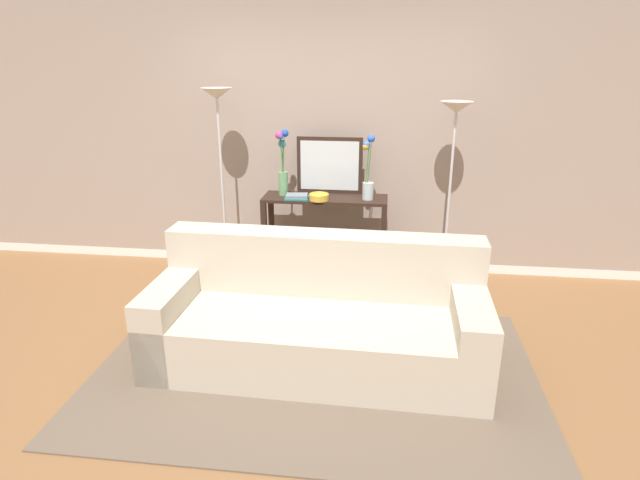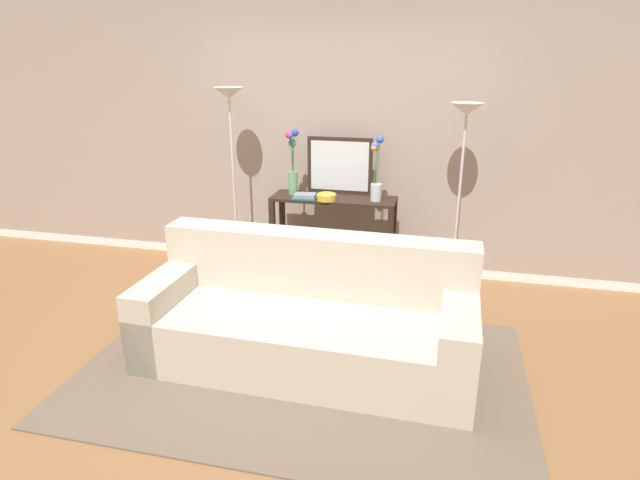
{
  "view_description": "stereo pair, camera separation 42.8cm",
  "coord_description": "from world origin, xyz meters",
  "px_view_note": "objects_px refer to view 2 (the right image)",
  "views": [
    {
      "loc": [
        0.66,
        -3.24,
        2.12
      ],
      "look_at": [
        0.16,
        0.77,
        0.68
      ],
      "focal_mm": 29.73,
      "sensor_mm": 36.0,
      "label": 1
    },
    {
      "loc": [
        1.08,
        -3.16,
        2.12
      ],
      "look_at": [
        0.16,
        0.77,
        0.68
      ],
      "focal_mm": 29.73,
      "sensor_mm": 36.0,
      "label": 2
    }
  ],
  "objects_px": {
    "console_table": "(333,225)",
    "wall_mirror": "(340,166)",
    "book_stack": "(305,196)",
    "floor_lamp_left": "(231,130)",
    "couch": "(308,321)",
    "fruit_bowl": "(327,197)",
    "vase_tall_flowers": "(292,163)",
    "vase_short_flowers": "(376,176)",
    "book_row_under_console": "(307,272)",
    "floor_lamp_right": "(464,147)"
  },
  "relations": [
    {
      "from": "wall_mirror",
      "to": "floor_lamp_right",
      "type": "bearing_deg",
      "value": -9.4
    },
    {
      "from": "vase_tall_flowers",
      "to": "fruit_bowl",
      "type": "relative_size",
      "value": 3.35
    },
    {
      "from": "wall_mirror",
      "to": "fruit_bowl",
      "type": "xyz_separation_m",
      "value": [
        -0.07,
        -0.27,
        -0.24
      ]
    },
    {
      "from": "couch",
      "to": "floor_lamp_left",
      "type": "xyz_separation_m",
      "value": [
        -1.09,
        1.41,
        1.12
      ]
    },
    {
      "from": "console_table",
      "to": "fruit_bowl",
      "type": "xyz_separation_m",
      "value": [
        -0.04,
        -0.11,
        0.3
      ]
    },
    {
      "from": "book_stack",
      "to": "floor_lamp_left",
      "type": "bearing_deg",
      "value": 174.96
    },
    {
      "from": "wall_mirror",
      "to": "fruit_bowl",
      "type": "distance_m",
      "value": 0.36
    },
    {
      "from": "couch",
      "to": "wall_mirror",
      "type": "xyz_separation_m",
      "value": [
        -0.09,
        1.59,
        0.79
      ]
    },
    {
      "from": "floor_lamp_right",
      "to": "wall_mirror",
      "type": "xyz_separation_m",
      "value": [
        -1.11,
        0.18,
        -0.25
      ]
    },
    {
      "from": "fruit_bowl",
      "to": "book_stack",
      "type": "relative_size",
      "value": 0.81
    },
    {
      "from": "console_table",
      "to": "floor_lamp_left",
      "type": "relative_size",
      "value": 0.64
    },
    {
      "from": "book_stack",
      "to": "vase_tall_flowers",
      "type": "bearing_deg",
      "value": 140.17
    },
    {
      "from": "floor_lamp_right",
      "to": "book_stack",
      "type": "relative_size",
      "value": 7.67
    },
    {
      "from": "console_table",
      "to": "floor_lamp_right",
      "type": "bearing_deg",
      "value": -1.59
    },
    {
      "from": "console_table",
      "to": "vase_tall_flowers",
      "type": "relative_size",
      "value": 1.9
    },
    {
      "from": "console_table",
      "to": "vase_short_flowers",
      "type": "xyz_separation_m",
      "value": [
        0.4,
        -0.02,
        0.5
      ]
    },
    {
      "from": "vase_short_flowers",
      "to": "fruit_bowl",
      "type": "relative_size",
      "value": 3.21
    },
    {
      "from": "couch",
      "to": "book_stack",
      "type": "distance_m",
      "value": 1.5
    },
    {
      "from": "floor_lamp_left",
      "to": "wall_mirror",
      "type": "relative_size",
      "value": 2.93
    },
    {
      "from": "floor_lamp_right",
      "to": "vase_tall_flowers",
      "type": "xyz_separation_m",
      "value": [
        -1.53,
        0.06,
        -0.22
      ]
    },
    {
      "from": "floor_lamp_right",
      "to": "vase_short_flowers",
      "type": "distance_m",
      "value": 0.79
    },
    {
      "from": "vase_tall_flowers",
      "to": "vase_short_flowers",
      "type": "distance_m",
      "value": 0.8
    },
    {
      "from": "couch",
      "to": "floor_lamp_left",
      "type": "relative_size",
      "value": 1.28
    },
    {
      "from": "vase_tall_flowers",
      "to": "console_table",
      "type": "bearing_deg",
      "value": -4.32
    },
    {
      "from": "floor_lamp_left",
      "to": "couch",
      "type": "bearing_deg",
      "value": -52.23
    },
    {
      "from": "floor_lamp_right",
      "to": "vase_short_flowers",
      "type": "bearing_deg",
      "value": 179.12
    },
    {
      "from": "wall_mirror",
      "to": "book_stack",
      "type": "height_order",
      "value": "wall_mirror"
    },
    {
      "from": "console_table",
      "to": "vase_tall_flowers",
      "type": "distance_m",
      "value": 0.69
    },
    {
      "from": "console_table",
      "to": "fruit_bowl",
      "type": "bearing_deg",
      "value": -110.3
    },
    {
      "from": "vase_tall_flowers",
      "to": "fruit_bowl",
      "type": "bearing_deg",
      "value": -21.8
    },
    {
      "from": "wall_mirror",
      "to": "vase_tall_flowers",
      "type": "distance_m",
      "value": 0.44
    },
    {
      "from": "vase_tall_flowers",
      "to": "book_row_under_console",
      "type": "height_order",
      "value": "vase_tall_flowers"
    },
    {
      "from": "vase_tall_flowers",
      "to": "vase_short_flowers",
      "type": "relative_size",
      "value": 1.04
    },
    {
      "from": "book_row_under_console",
      "to": "book_stack",
      "type": "bearing_deg",
      "value": -80.66
    },
    {
      "from": "couch",
      "to": "book_row_under_console",
      "type": "distance_m",
      "value": 1.51
    },
    {
      "from": "fruit_bowl",
      "to": "book_stack",
      "type": "xyz_separation_m",
      "value": [
        -0.21,
        0.02,
        -0.01
      ]
    },
    {
      "from": "vase_tall_flowers",
      "to": "vase_short_flowers",
      "type": "xyz_separation_m",
      "value": [
        0.8,
        -0.05,
        -0.07
      ]
    },
    {
      "from": "floor_lamp_left",
      "to": "vase_tall_flowers",
      "type": "height_order",
      "value": "floor_lamp_left"
    },
    {
      "from": "floor_lamp_left",
      "to": "book_row_under_console",
      "type": "relative_size",
      "value": 4.25
    },
    {
      "from": "vase_tall_flowers",
      "to": "book_row_under_console",
      "type": "xyz_separation_m",
      "value": [
        0.13,
        -0.03,
        -1.07
      ]
    },
    {
      "from": "floor_lamp_right",
      "to": "book_stack",
      "type": "xyz_separation_m",
      "value": [
        -1.38,
        -0.06,
        -0.5
      ]
    },
    {
      "from": "book_stack",
      "to": "book_row_under_console",
      "type": "height_order",
      "value": "book_stack"
    },
    {
      "from": "wall_mirror",
      "to": "book_stack",
      "type": "distance_m",
      "value": 0.45
    },
    {
      "from": "console_table",
      "to": "fruit_bowl",
      "type": "distance_m",
      "value": 0.32
    },
    {
      "from": "wall_mirror",
      "to": "vase_short_flowers",
      "type": "distance_m",
      "value": 0.41
    },
    {
      "from": "couch",
      "to": "book_stack",
      "type": "height_order",
      "value": "couch"
    },
    {
      "from": "wall_mirror",
      "to": "fruit_bowl",
      "type": "bearing_deg",
      "value": -104.08
    },
    {
      "from": "fruit_bowl",
      "to": "book_stack",
      "type": "bearing_deg",
      "value": 174.96
    },
    {
      "from": "console_table",
      "to": "wall_mirror",
      "type": "relative_size",
      "value": 1.87
    },
    {
      "from": "vase_short_flowers",
      "to": "couch",
      "type": "bearing_deg",
      "value": -101.0
    }
  ]
}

